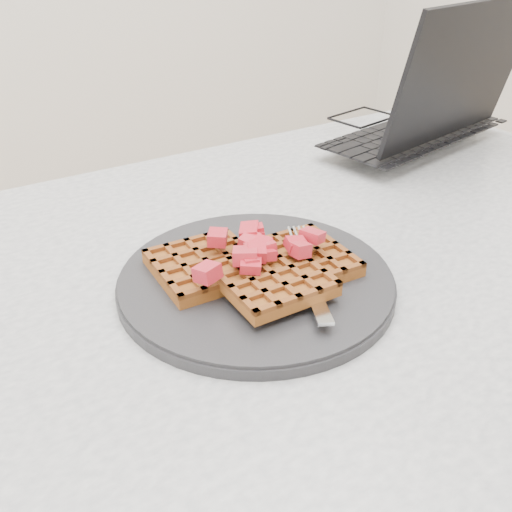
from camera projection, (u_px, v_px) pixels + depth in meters
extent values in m
cube|color=#BCBCBA|center=(314.00, 260.00, 0.73)|extent=(1.20, 0.80, 0.03)
cube|color=silver|center=(398.00, 267.00, 1.42)|extent=(0.06, 0.06, 0.72)
cylinder|color=black|center=(256.00, 280.00, 0.64)|extent=(0.31, 0.31, 0.02)
imported|color=black|center=(390.00, 132.00, 1.07)|extent=(0.41, 0.30, 0.03)
cube|color=black|center=(463.00, 73.00, 0.92)|extent=(0.35, 0.11, 0.23)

